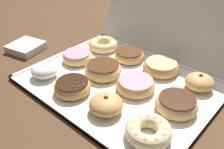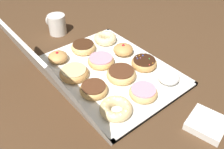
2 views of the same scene
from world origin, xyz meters
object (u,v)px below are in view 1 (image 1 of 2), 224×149
Objects in this scene: napkin_stack at (26,47)px; chocolate_frosted_donut_9 at (129,55)px; chocolate_frosted_donut_5 at (103,69)px; sprinkle_donut_1 at (72,87)px; donut_box at (120,83)px; cruller_donut_8 at (103,44)px; jelly_filled_donut_2 at (106,104)px; powdered_filled_donut_0 at (45,70)px; pink_frosted_donut_4 at (77,57)px; cruller_donut_3 at (148,131)px; glazed_ring_donut_10 at (161,67)px; jelly_filled_donut_11 at (199,82)px; pink_frosted_donut_6 at (135,85)px; chocolate_frosted_donut_7 at (176,104)px.

chocolate_frosted_donut_9 is at bearing 28.75° from napkin_stack.
chocolate_frosted_donut_9 is (-0.00, 0.14, -0.00)m from chocolate_frosted_donut_5.
sprinkle_donut_1 and chocolate_frosted_donut_5 have the same top height.
chocolate_frosted_donut_5 is (-0.07, -0.01, 0.03)m from donut_box.
sprinkle_donut_1 is 0.95× the size of cruller_donut_8.
donut_box is at bearing -33.88° from cruller_donut_8.
powdered_filled_donut_0 is at bearing -178.48° from jelly_filled_donut_2.
pink_frosted_donut_4 is at bearing 153.58° from jelly_filled_donut_2.
napkin_stack is (-0.23, -0.20, -0.02)m from cruller_donut_8.
cruller_donut_3 is 0.30m from glazed_ring_donut_10.
glazed_ring_donut_10 is at bearing 45.68° from powdered_filled_donut_0.
jelly_filled_donut_11 is at bearing 33.84° from powdered_filled_donut_0.
glazed_ring_donut_10 is at bearing 47.63° from chocolate_frosted_donut_5.
cruller_donut_3 is 0.18m from pink_frosted_donut_6.
donut_box is at bearing 0.06° from pink_frosted_donut_4.
cruller_donut_8 is at bearing 40.32° from napkin_stack.
sprinkle_donut_1 is at bearing -153.99° from chocolate_frosted_donut_7.
jelly_filled_donut_2 reaches higher than chocolate_frosted_donut_9.
powdered_filled_donut_0 is at bearing -179.21° from cruller_donut_3.
donut_box is 6.67× the size of jelly_filled_donut_11.
pink_frosted_donut_6 is 0.29m from cruller_donut_8.
powdered_filled_donut_0 is at bearing -136.31° from chocolate_frosted_donut_5.
donut_box is at bearing 4.53° from chocolate_frosted_donut_5.
donut_box is at bearing 146.69° from cruller_donut_3.
jelly_filled_donut_11 reaches higher than donut_box.
cruller_donut_8 is at bearing 134.67° from jelly_filled_donut_2.
cruller_donut_3 is 1.04× the size of pink_frosted_donut_4.
sprinkle_donut_1 is at bearing 1.28° from powdered_filled_donut_0.
chocolate_frosted_donut_5 reaches higher than glazed_ring_donut_10.
sprinkle_donut_1 is 0.29m from cruller_donut_8.
pink_frosted_donut_6 is at bearing -178.75° from chocolate_frosted_donut_7.
chocolate_frosted_donut_7 is 0.96× the size of glazed_ring_donut_10.
jelly_filled_donut_2 is at bearing -117.80° from jelly_filled_donut_11.
jelly_filled_donut_11 is at bearing 45.30° from pink_frosted_donut_6.
pink_frosted_donut_6 is at bearing -134.70° from jelly_filled_donut_11.
chocolate_frosted_donut_7 is at bearing -26.81° from chocolate_frosted_donut_9.
cruller_donut_3 is 0.93× the size of chocolate_frosted_donut_5.
jelly_filled_donut_2 is at bearing -90.47° from glazed_ring_donut_10.
cruller_donut_8 is at bearing 115.46° from sprinkle_donut_1.
jelly_filled_donut_11 reaches higher than sprinkle_donut_1.
jelly_filled_donut_11 is (0.40, 0.13, 0.00)m from pink_frosted_donut_4.
pink_frosted_donut_6 is at bearing 7.20° from napkin_stack.
cruller_donut_8 is at bearing 89.11° from pink_frosted_donut_4.
sprinkle_donut_1 is at bearing -90.78° from chocolate_frosted_donut_9.
jelly_filled_donut_2 reaches higher than sprinkle_donut_1.
glazed_ring_donut_10 is 0.53m from napkin_stack.
napkin_stack is at bearing -162.26° from jelly_filled_donut_11.
pink_frosted_donut_4 is at bearing 177.81° from chocolate_frosted_donut_5.
cruller_donut_8 is at bearing 133.50° from chocolate_frosted_donut_5.
jelly_filled_donut_2 is at bearing -63.93° from chocolate_frosted_donut_9.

